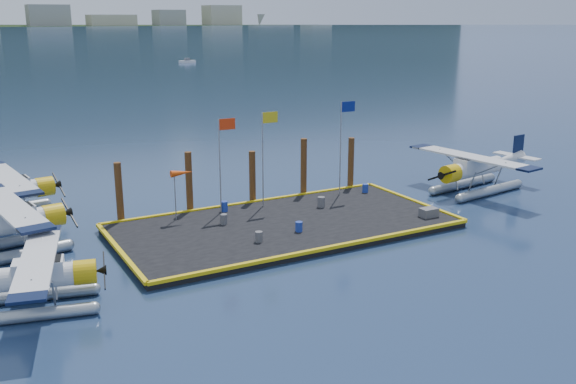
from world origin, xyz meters
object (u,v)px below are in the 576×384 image
Objects in this scene: seaplane_c at (3,196)px; crate at (429,212)px; flagpole_yellow at (265,145)px; piling_3 at (304,169)px; flagpole_red at (223,151)px; drum_1 at (299,227)px; drum_3 at (259,237)px; drum_5 at (224,206)px; windsock at (182,174)px; drum_4 at (365,188)px; seaplane_a at (31,281)px; piling_1 at (189,184)px; piling_4 at (351,165)px; flagpole_blue at (343,134)px; seaplane_b at (4,227)px; drum_2 at (321,202)px; piling_2 at (252,179)px; seaplane_d at (474,171)px; drum_0 at (224,219)px; piling_0 at (119,195)px.

seaplane_c is 26.80m from crate.
piling_3 is at bearing 22.85° from flagpole_yellow.
flagpole_red reaches higher than crate.
drum_1 is 1.00× the size of drum_3.
windsock reaches higher than drum_5.
drum_4 is 4.63m from piling_3.
piling_1 is (10.97, 9.98, 0.69)m from seaplane_a.
piling_4 is at bearing 11.60° from flagpole_yellow.
flagpole_blue reaches higher than drum_4.
seaplane_b is at bearing -173.71° from piling_3.
seaplane_b is 11.48m from piling_1.
flagpole_blue reaches higher than piling_1.
seaplane_a is at bearing -6.16° from seaplane_b.
seaplane_c reaches higher than drum_2.
flagpole_blue is (8.93, -0.14, 3.95)m from drum_5.
seaplane_a is 7.81m from seaplane_b.
drum_1 is 0.89× the size of drum_5.
drum_5 is 0.11× the size of flagpole_red.
seaplane_b is 22.18m from flagpole_blue.
seaplane_b is 15.45× the size of drum_2.
crate is 11.87m from piling_2.
piling_4 is at bearing 87.85° from drum_4.
piling_3 is at bearing 60.18° from seaplane_d.
drum_2 is 5.31m from flagpole_blue.
piling_4 reaches higher than drum_4.
drum_2 is 4.94m from drum_4.
flagpole_red is at bearing 147.02° from crate.
seaplane_c is 15.62× the size of drum_5.
drum_0 is 0.90× the size of drum_2.
drum_3 is at bearing 57.74° from seaplane_b.
drum_2 reaches higher than crate.
drum_1 is 6.19m from drum_5.
piling_2 is (15.47, 9.98, 0.49)m from seaplane_a.
drum_2 is 0.17× the size of piling_0.
flagpole_blue reaches higher than flagpole_red.
seaplane_d is 17.64× the size of drum_4.
drum_3 is (0.46, -3.86, -0.01)m from drum_0.
piling_4 is (23.15, -4.75, 0.40)m from seaplane_c.
drum_0 is 8.79m from piling_3.
windsock is (-13.45, 0.39, 2.53)m from drum_4.
seaplane_a is 0.88× the size of seaplane_c.
windsock is at bearing 128.02° from drum_0.
piling_4 reaches higher than piling_2.
drum_3 is 7.91m from piling_1.
flagpole_red reaches higher than drum_4.
seaplane_d is 3.38× the size of windsock.
crate is 8.31m from flagpole_blue.
seaplane_b is 24.69m from crate.
drum_2 is at bearing -12.82° from windsock.
crate is 0.27× the size of piling_0.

